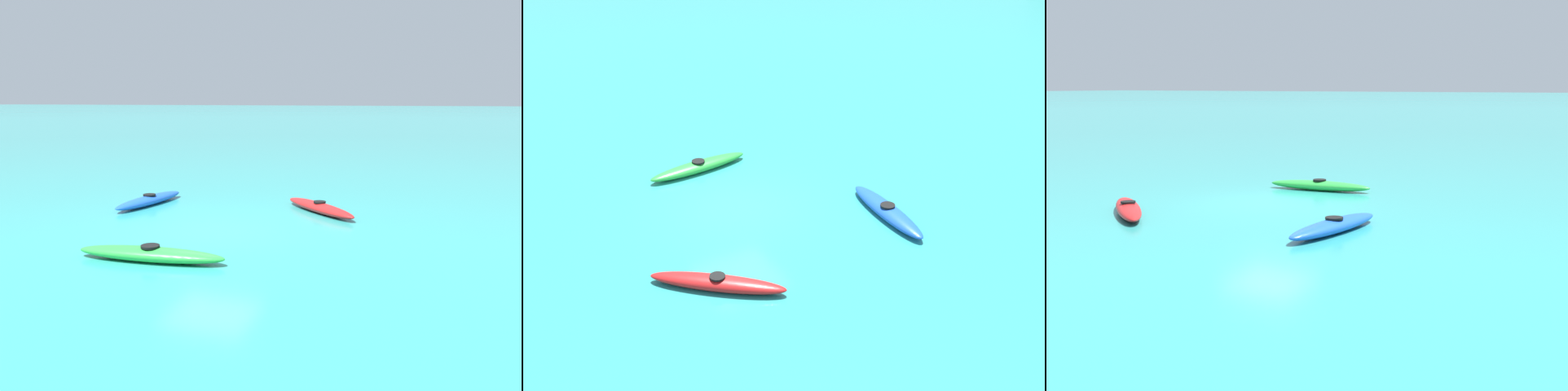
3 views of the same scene
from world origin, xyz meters
TOP-DOWN VIEW (x-y plane):
  - ground_plane at (0.00, 0.00)m, footprint 600.00×600.00m
  - kayak_red at (3.40, -2.32)m, footprint 2.78×3.00m
  - kayak_blue at (2.69, 3.55)m, footprint 3.54×1.03m
  - kayak_green at (-2.94, 0.12)m, footprint 1.02×3.58m

SIDE VIEW (x-z plane):
  - ground_plane at x=0.00m, z-range 0.00..0.00m
  - kayak_red at x=3.40m, z-range -0.02..0.35m
  - kayak_green at x=-2.94m, z-range -0.02..0.35m
  - kayak_blue at x=2.69m, z-range -0.02..0.35m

